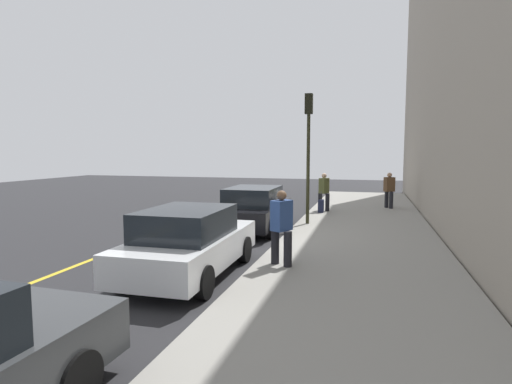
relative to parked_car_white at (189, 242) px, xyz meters
name	(u,v)px	position (x,y,z in m)	size (l,w,h in m)	color
ground_plane	(258,234)	(4.82, -0.24, -0.76)	(56.00, 56.00, 0.00)	#28282B
sidewalk	(360,238)	(4.82, -3.54, -0.68)	(28.00, 4.60, 0.15)	gray
lane_stripe_centre	(170,229)	(4.82, 2.96, -0.75)	(28.00, 0.14, 0.01)	gold
parked_car_white	(189,242)	(0.00, 0.00, 0.00)	(4.30, 1.94, 1.51)	black
parked_car_black	(254,209)	(5.49, 0.06, 0.00)	(4.43, 1.95, 1.51)	black
pedestrian_brown_coat	(389,189)	(11.52, -4.63, 0.26)	(0.48, 0.52, 1.62)	black
pedestrian_olive_coat	(324,191)	(9.84, -1.86, 0.27)	(0.52, 0.51, 1.64)	black
pedestrian_blue_coat	(281,226)	(0.86, -1.87, 0.30)	(0.54, 0.52, 1.71)	black
traffic_light_pole	(308,137)	(6.47, -1.65, 2.48)	(0.35, 0.26, 4.58)	#2D2D19
rolling_suitcase	(321,206)	(9.34, -1.80, -0.33)	(0.34, 0.22, 0.90)	#191E38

